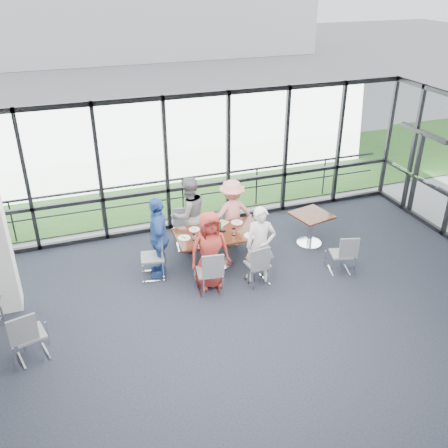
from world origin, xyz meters
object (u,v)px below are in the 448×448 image
object	(u,v)px
diner_far_left	(189,215)
diner_near_right	(260,245)
chair_main_fl	(186,230)
chair_spare_la	(29,334)
chair_main_nl	(209,272)
side_table_right	(311,220)
diner_near_left	(210,250)
diner_end	(159,237)
main_table	(219,238)
chair_main_end	(152,257)
chair_spare_r	(341,254)
diner_far_right	(232,213)
chair_main_fr	(229,225)
chair_main_nr	(258,264)

from	to	relation	value
diner_far_left	diner_near_right	bearing A→B (deg)	107.62
chair_main_fl	chair_spare_la	distance (m)	4.20
chair_main_nl	side_table_right	bearing A→B (deg)	28.57
diner_near_right	chair_main_fl	xyz separation A→B (m)	(-1.04, 1.75, -0.37)
diner_far_left	diner_near_left	bearing A→B (deg)	76.10
diner_end	chair_main_nl	bearing A→B (deg)	50.37
diner_far_left	chair_main_nl	world-z (taller)	diner_far_left
main_table	diner_near_right	distance (m)	1.04
chair_main_end	chair_spare_r	world-z (taller)	chair_main_end
diner_end	diner_far_right	bearing A→B (deg)	122.01
diner_near_left	diner_end	distance (m)	1.11
chair_main_nl	chair_spare_la	bearing A→B (deg)	-157.88
side_table_right	chair_main_nl	bearing A→B (deg)	-159.85
side_table_right	diner_near_right	world-z (taller)	diner_near_right
diner_far_right	chair_main_nl	bearing A→B (deg)	54.41
diner_far_right	chair_spare_r	size ratio (longest dim) A/B	1.86
diner_near_left	chair_main_fr	distance (m)	1.86
chair_main_fr	chair_spare_r	size ratio (longest dim) A/B	0.98
diner_near_left	diner_far_right	size ratio (longest dim) A/B	1.02
chair_main_end	chair_main_fr	bearing A→B (deg)	124.08
chair_spare_r	chair_main_fl	bearing A→B (deg)	158.97
diner_far_left	chair_spare_la	xyz separation A→B (m)	(-3.36, -2.48, -0.39)
main_table	chair_spare_la	xyz separation A→B (m)	(-3.78, -1.69, -0.15)
diner_far_right	chair_main_nr	world-z (taller)	diner_far_right
diner_end	chair_main_fl	size ratio (longest dim) A/B	1.98
diner_far_left	chair_main_end	world-z (taller)	diner_far_left
diner_far_left	main_table	bearing A→B (deg)	104.66
chair_main_end	chair_spare_r	distance (m)	3.84
diner_end	chair_spare_la	bearing A→B (deg)	-43.60
diner_near_right	chair_main_nl	size ratio (longest dim) A/B	1.79
chair_main_nl	chair_main_fr	bearing A→B (deg)	66.95
diner_near_left	chair_main_fl	size ratio (longest dim) A/B	1.84
diner_near_left	chair_main_fl	distance (m)	1.63
chair_main_fr	chair_main_end	bearing A→B (deg)	11.48
chair_main_nl	chair_main_fr	world-z (taller)	chair_main_nl
diner_near_left	diner_far_left	distance (m)	1.48
side_table_right	chair_main_end	bearing A→B (deg)	-177.74
chair_main_nr	chair_spare_r	xyz separation A→B (m)	(1.77, -0.20, -0.01)
main_table	chair_main_nr	size ratio (longest dim) A/B	2.13
chair_main_nr	chair_main_fl	size ratio (longest dim) A/B	0.99
side_table_right	diner_near_left	distance (m)	2.78
diner_near_left	diner_end	xyz separation A→B (m)	(-0.83, 0.73, 0.06)
main_table	chair_spare_la	distance (m)	4.14
chair_main_fl	chair_spare_r	bearing A→B (deg)	150.89
chair_main_fr	chair_spare_la	xyz separation A→B (m)	(-4.32, -2.53, 0.06)
side_table_right	chair_main_end	xyz separation A→B (m)	(-3.65, -0.14, -0.15)
diner_near_left	diner_far_right	distance (m)	1.70
diner_near_right	chair_main_nl	bearing A→B (deg)	-161.76
chair_main_nl	chair_main_nr	distance (m)	1.01
diner_near_right	diner_end	size ratio (longest dim) A/B	0.93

